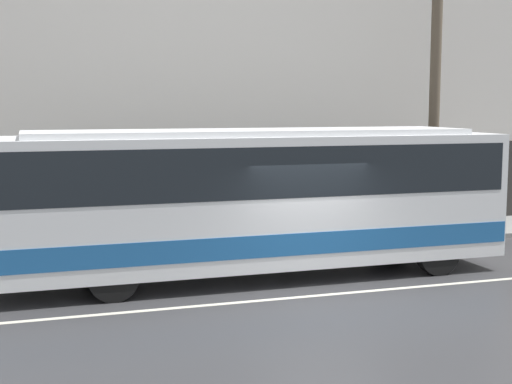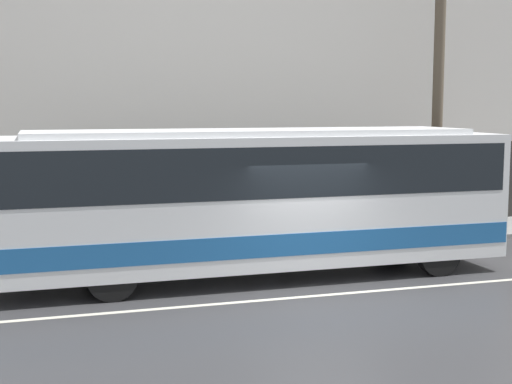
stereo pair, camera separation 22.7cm
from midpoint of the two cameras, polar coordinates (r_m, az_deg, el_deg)
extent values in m
plane|color=#38383A|center=(14.00, 4.80, -8.24)|extent=(60.00, 60.00, 0.00)
cube|color=gray|center=(18.93, -1.46, -4.02)|extent=(60.00, 2.74, 0.12)
cube|color=silver|center=(20.09, -2.75, 11.00)|extent=(60.00, 0.30, 10.17)
cube|color=#2D2B28|center=(20.03, -2.57, 0.08)|extent=(60.00, 0.06, 2.54)
cube|color=beige|center=(14.00, 4.80, -8.23)|extent=(54.00, 0.14, 0.01)
cube|color=white|center=(15.16, -0.74, -0.52)|extent=(10.96, 2.51, 2.69)
cube|color=#1E5999|center=(15.28, -0.73, -3.47)|extent=(10.90, 2.53, 0.45)
cube|color=black|center=(15.09, -0.74, 1.94)|extent=(10.63, 2.53, 1.02)
cube|color=orange|center=(17.43, 16.62, 3.98)|extent=(0.12, 1.88, 0.28)
cube|color=white|center=(15.04, -0.75, 4.79)|extent=(9.31, 2.13, 0.12)
cylinder|color=black|center=(15.97, 13.94, -4.75)|extent=(0.96, 0.28, 0.96)
cylinder|color=black|center=(17.83, 10.24, -3.44)|extent=(0.96, 0.28, 0.96)
cylinder|color=black|center=(13.71, -11.83, -6.61)|extent=(0.96, 0.28, 0.96)
cylinder|color=black|center=(15.84, -12.67, -4.81)|extent=(0.96, 0.28, 0.96)
cylinder|color=brown|center=(20.32, 13.83, 8.98)|extent=(0.30, 0.30, 8.66)
cylinder|color=#333338|center=(19.13, -5.14, -1.77)|extent=(0.36, 0.36, 1.30)
sphere|color=tan|center=(19.03, -5.16, 0.52)|extent=(0.24, 0.24, 0.24)
camera|label=1|loc=(0.11, -90.43, -0.05)|focal=50.00mm
camera|label=2|loc=(0.11, 89.57, 0.05)|focal=50.00mm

